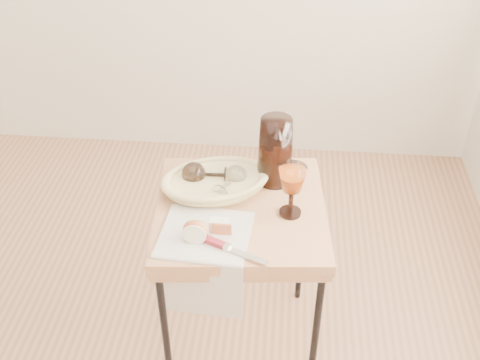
# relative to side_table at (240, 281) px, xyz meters

# --- Properties ---
(side_table) EXTENTS (0.59, 0.59, 0.69)m
(side_table) POSITION_rel_side_table_xyz_m (0.00, 0.00, 0.00)
(side_table) COLOR brown
(side_table) RESTS_ON floor
(tea_towel) EXTENTS (0.29, 0.26, 0.01)m
(tea_towel) POSITION_rel_side_table_xyz_m (-0.09, -0.14, 0.35)
(tea_towel) COLOR silver
(tea_towel) RESTS_ON side_table
(bread_basket) EXTENTS (0.38, 0.32, 0.06)m
(bread_basket) POSITION_rel_side_table_xyz_m (-0.09, 0.08, 0.37)
(bread_basket) COLOR #A58C4B
(bread_basket) RESTS_ON side_table
(goblet_lying_a) EXTENTS (0.13, 0.08, 0.08)m
(goblet_lying_a) POSITION_rel_side_table_xyz_m (-0.12, 0.09, 0.40)
(goblet_lying_a) COLOR #382921
(goblet_lying_a) RESTS_ON bread_basket
(goblet_lying_b) EXTENTS (0.11, 0.14, 0.07)m
(goblet_lying_b) POSITION_rel_side_table_xyz_m (-0.04, 0.06, 0.39)
(goblet_lying_b) COLOR white
(goblet_lying_b) RESTS_ON bread_basket
(pitcher) EXTENTS (0.19, 0.26, 0.28)m
(pitcher) POSITION_rel_side_table_xyz_m (0.10, 0.15, 0.47)
(pitcher) COLOR black
(pitcher) RESTS_ON side_table
(wine_goblet) EXTENTS (0.11, 0.11, 0.18)m
(wine_goblet) POSITION_rel_side_table_xyz_m (0.16, -0.02, 0.44)
(wine_goblet) COLOR white
(wine_goblet) RESTS_ON side_table
(apple_half) EXTENTS (0.08, 0.04, 0.07)m
(apple_half) POSITION_rel_side_table_xyz_m (-0.12, -0.17, 0.39)
(apple_half) COLOR #B31E2E
(apple_half) RESTS_ON tea_towel
(apple_wedge) EXTENTS (0.06, 0.03, 0.04)m
(apple_wedge) POSITION_rel_side_table_xyz_m (-0.05, -0.13, 0.37)
(apple_wedge) COLOR white
(apple_wedge) RESTS_ON tea_towel
(table_knife) EXTENTS (0.21, 0.11, 0.02)m
(table_knife) POSITION_rel_side_table_xyz_m (-0.01, -0.21, 0.36)
(table_knife) COLOR silver
(table_knife) RESTS_ON tea_towel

